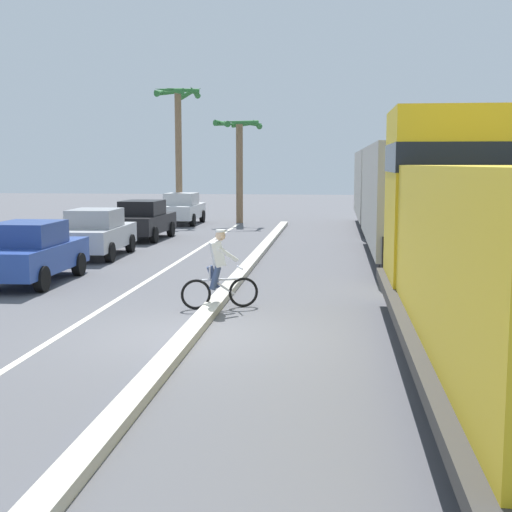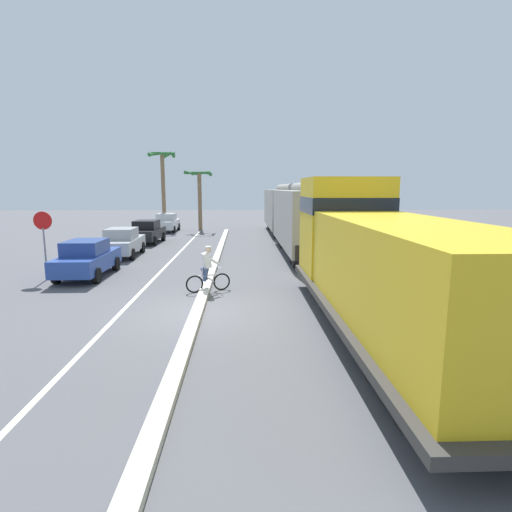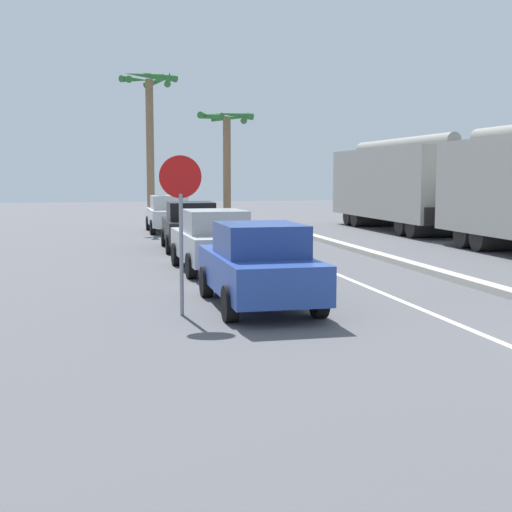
# 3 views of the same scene
# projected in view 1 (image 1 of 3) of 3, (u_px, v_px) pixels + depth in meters

# --- Properties ---
(ground_plane) EXTENTS (120.00, 120.00, 0.00)m
(ground_plane) POSITION_uv_depth(u_px,v_px,m) (192.00, 335.00, 13.07)
(ground_plane) COLOR #56565B
(median_curb) EXTENTS (0.36, 36.00, 0.16)m
(median_curb) POSITION_uv_depth(u_px,v_px,m) (237.00, 279.00, 18.97)
(median_curb) COLOR beige
(median_curb) RESTS_ON ground
(lane_stripe) EXTENTS (0.14, 36.00, 0.01)m
(lane_stripe) POSITION_uv_depth(u_px,v_px,m) (149.00, 280.00, 19.25)
(lane_stripe) COLOR silver
(lane_stripe) RESTS_ON ground
(locomotive) EXTENTS (3.10, 11.61, 4.20)m
(locomotive) POSITION_uv_depth(u_px,v_px,m) (499.00, 251.00, 10.85)
(locomotive) COLOR gold
(locomotive) RESTS_ON ground
(hopper_car_lead) EXTENTS (2.90, 10.60, 4.18)m
(hopper_car_lead) POSITION_uv_depth(u_px,v_px,m) (413.00, 197.00, 22.79)
(hopper_car_lead) COLOR #A19E97
(hopper_car_lead) RESTS_ON ground
(hopper_car_middle) EXTENTS (2.90, 10.60, 4.18)m
(hopper_car_middle) POSITION_uv_depth(u_px,v_px,m) (387.00, 186.00, 34.22)
(hopper_car_middle) COLOR #A19F97
(hopper_car_middle) RESTS_ON ground
(parked_car_blue) EXTENTS (1.86, 4.21, 1.62)m
(parked_car_blue) POSITION_uv_depth(u_px,v_px,m) (31.00, 252.00, 18.70)
(parked_car_blue) COLOR #28479E
(parked_car_blue) RESTS_ON ground
(parked_car_silver) EXTENTS (1.94, 4.25, 1.62)m
(parked_car_silver) POSITION_uv_depth(u_px,v_px,m) (97.00, 233.00, 23.93)
(parked_car_silver) COLOR #B7BABF
(parked_car_silver) RESTS_ON ground
(parked_car_black) EXTENTS (1.93, 4.25, 1.62)m
(parked_car_black) POSITION_uv_depth(u_px,v_px,m) (143.00, 220.00, 29.42)
(parked_car_black) COLOR black
(parked_car_black) RESTS_ON ground
(parked_car_white) EXTENTS (1.84, 4.20, 1.62)m
(parked_car_white) POSITION_uv_depth(u_px,v_px,m) (182.00, 208.00, 36.88)
(parked_car_white) COLOR silver
(parked_car_white) RESTS_ON ground
(cyclist) EXTENTS (1.62, 0.71, 1.71)m
(cyclist) POSITION_uv_depth(u_px,v_px,m) (219.00, 271.00, 15.38)
(cyclist) COLOR black
(cyclist) RESTS_ON ground
(palm_tree_near) EXTENTS (2.61, 2.63, 5.49)m
(palm_tree_near) POSITION_uv_depth(u_px,v_px,m) (239.00, 145.00, 37.33)
(palm_tree_near) COLOR #846647
(palm_tree_near) RESTS_ON ground
(palm_tree_far) EXTENTS (2.76, 2.76, 7.31)m
(palm_tree_far) POSITION_uv_depth(u_px,v_px,m) (178.00, 121.00, 38.44)
(palm_tree_far) COLOR #846647
(palm_tree_far) RESTS_ON ground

